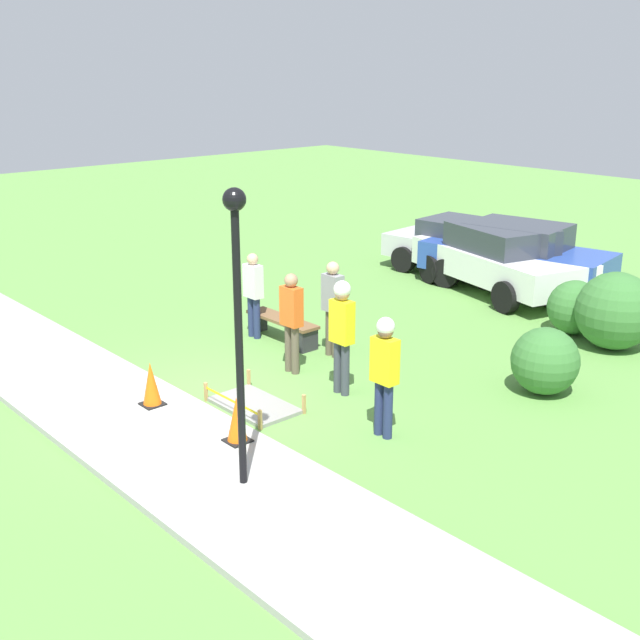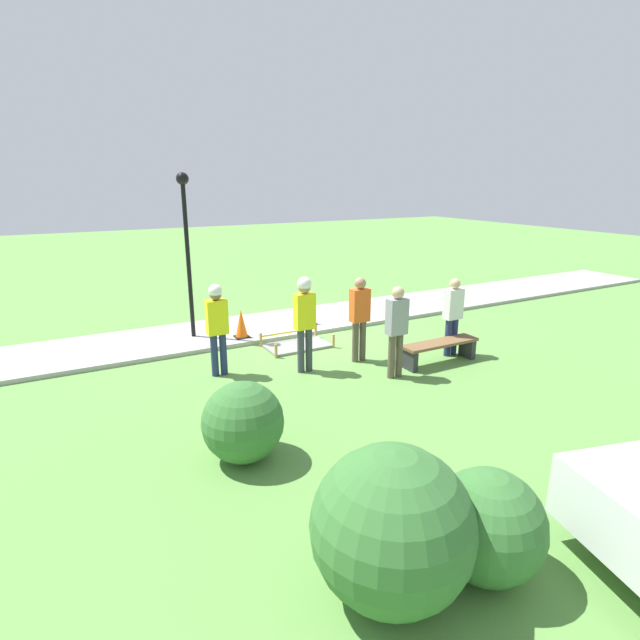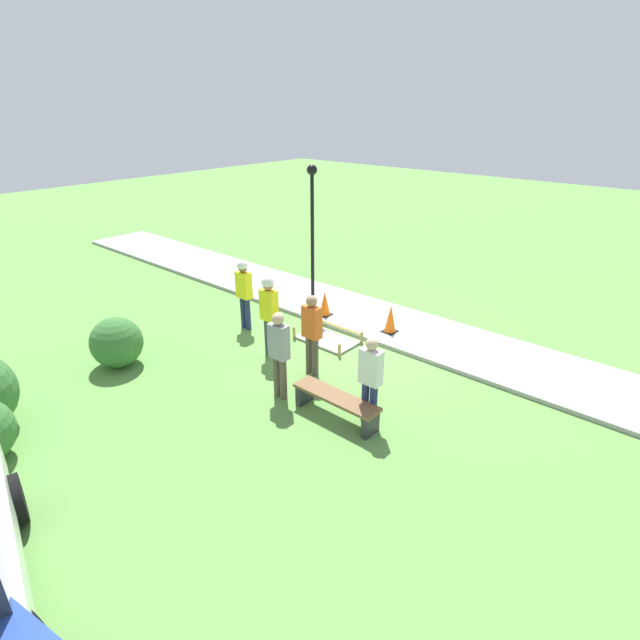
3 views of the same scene
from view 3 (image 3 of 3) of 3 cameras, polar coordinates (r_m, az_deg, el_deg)
The scene contains 13 objects.
ground_plane at distance 12.32m, azimuth 5.35°, elevation -2.46°, with size 60.00×60.00×0.00m, color #5B8E42.
sidewalk at distance 13.19m, azimuth 8.34°, elevation -0.55°, with size 28.00×2.33×0.10m.
wet_concrete_patch at distance 12.27m, azimuth 0.87°, elevation -2.28°, with size 1.49×0.92×0.32m.
traffic_cone_near_patch at distance 12.52m, azimuth 8.06°, elevation 0.12°, with size 0.34×0.34×0.71m.
traffic_cone_far_patch at distance 13.40m, azimuth 0.55°, elevation 1.92°, with size 0.34×0.34×0.68m.
park_bench at distance 9.32m, azimuth 1.83°, elevation -9.34°, with size 1.77×0.44×0.48m.
worker_supervisor at distance 12.70m, azimuth -8.69°, elevation 3.62°, with size 0.40×0.27×1.84m.
worker_assistant at distance 11.17m, azimuth -5.85°, elevation 1.36°, with size 0.40×0.28×1.94m.
bystander_in_orange_shirt at distance 10.41m, azimuth -0.94°, elevation -1.19°, with size 0.40×0.24×1.81m.
bystander_in_gray_shirt at distance 8.89m, azimuth 5.78°, elevation -6.40°, with size 0.40×0.23×1.72m.
bystander_in_white_shirt at distance 9.61m, azimuth -4.70°, elevation -3.47°, with size 0.40×0.24×1.82m.
lamppost_near at distance 13.86m, azimuth -0.89°, elevation 12.00°, with size 0.28×0.28×3.80m.
shrub_rounded_mid at distance 11.83m, azimuth -22.23°, elevation -2.38°, with size 1.13×1.13×1.13m.
Camera 3 is at (-6.33, 9.07, 5.43)m, focal length 28.00 mm.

